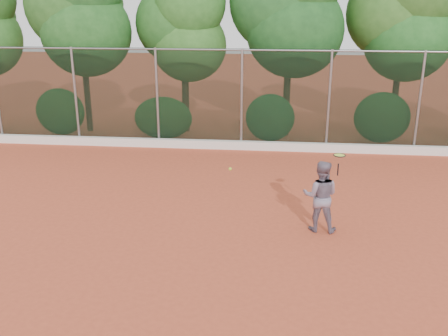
# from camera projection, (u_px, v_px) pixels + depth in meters

# --- Properties ---
(ground) EXTENTS (80.00, 80.00, 0.00)m
(ground) POSITION_uv_depth(u_px,v_px,m) (219.00, 234.00, 11.34)
(ground) COLOR #C34C2E
(ground) RESTS_ON ground
(concrete_curb) EXTENTS (24.00, 0.20, 0.30)m
(concrete_curb) POSITION_uv_depth(u_px,v_px,m) (241.00, 145.00, 17.72)
(concrete_curb) COLOR silver
(concrete_curb) RESTS_ON ground
(tennis_player) EXTENTS (0.89, 0.73, 1.67)m
(tennis_player) POSITION_uv_depth(u_px,v_px,m) (320.00, 196.00, 11.29)
(tennis_player) COLOR slate
(tennis_player) RESTS_ON ground
(chainlink_fence) EXTENTS (24.09, 0.09, 3.50)m
(chainlink_fence) POSITION_uv_depth(u_px,v_px,m) (242.00, 97.00, 17.34)
(chainlink_fence) COLOR black
(chainlink_fence) RESTS_ON ground
(foliage_backdrop) EXTENTS (23.70, 3.63, 7.55)m
(foliage_backdrop) POSITION_uv_depth(u_px,v_px,m) (231.00, 18.00, 18.45)
(foliage_backdrop) COLOR #492F1C
(foliage_backdrop) RESTS_ON ground
(tennis_racket) EXTENTS (0.29, 0.29, 0.50)m
(tennis_racket) POSITION_uv_depth(u_px,v_px,m) (339.00, 157.00, 10.87)
(tennis_racket) COLOR black
(tennis_racket) RESTS_ON ground
(tennis_ball_in_flight) EXTENTS (0.07, 0.07, 0.07)m
(tennis_ball_in_flight) POSITION_uv_depth(u_px,v_px,m) (230.00, 169.00, 11.01)
(tennis_ball_in_flight) COLOR #B2D02F
(tennis_ball_in_flight) RESTS_ON ground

